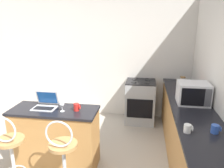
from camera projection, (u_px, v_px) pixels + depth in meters
The scene contains 14 objects.
wall_back at pixel (98, 58), 4.87m from camera, with size 12.00×0.06×2.60m.
breakfast_bar at pixel (56, 138), 3.19m from camera, with size 1.23×0.52×0.90m.
counter_right at pixel (189, 133), 3.32m from camera, with size 0.60×3.18×0.90m.
bar_stool_near at pixel (11, 156), 2.68m from camera, with size 0.40×0.40×1.05m.
bar_stool_far at pixel (64, 161), 2.58m from camera, with size 0.40×0.40×1.05m.
laptop at pixel (46, 103), 3.12m from camera, with size 0.32×0.27×0.23m.
microwave at pixel (193, 93), 3.25m from camera, with size 0.45×0.39×0.32m.
toaster at pixel (183, 86), 3.91m from camera, with size 0.20×0.25×0.17m.
stove_range at pixel (140, 102), 4.64m from camera, with size 0.60×0.58×0.91m.
mug_red at pixel (77, 107), 3.00m from camera, with size 0.09×0.08×0.10m.
mug_blue at pixel (215, 129), 2.40m from camera, with size 0.10×0.09×0.09m.
storage_jar at pixel (182, 81), 4.22m from camera, with size 0.10×0.10×0.17m.
wine_glass_tall at pixel (62, 105), 2.96m from camera, with size 0.07×0.07×0.14m.
mug_white at pixel (188, 128), 2.41m from camera, with size 0.10×0.08×0.09m.
Camera 1 is at (1.04, -2.06, 2.08)m, focal length 35.00 mm.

